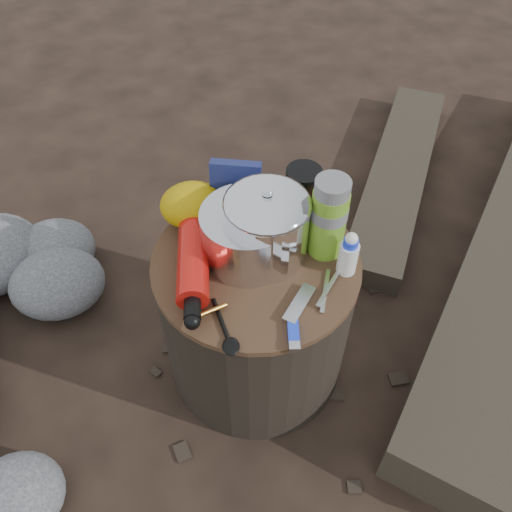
{
  "coord_description": "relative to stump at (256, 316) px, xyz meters",
  "views": [
    {
      "loc": [
        -0.11,
        -0.83,
        1.44
      ],
      "look_at": [
        0.0,
        0.0,
        0.48
      ],
      "focal_mm": 37.75,
      "sensor_mm": 36.0,
      "label": 1
    }
  ],
  "objects": [
    {
      "name": "camping_pot",
      "position": [
        0.03,
        0.02,
        0.33
      ],
      "size": [
        0.19,
        0.19,
        0.19
      ],
      "primitive_type": "cylinder",
      "color": "white",
      "rests_on": "stump"
    },
    {
      "name": "spork",
      "position": [
        -0.1,
        -0.16,
        0.24
      ],
      "size": [
        0.06,
        0.15,
        0.01
      ],
      "primitive_type": null,
      "rotation": [
        0.0,
        0.0,
        0.21
      ],
      "color": "black",
      "rests_on": "stump"
    },
    {
      "name": "stuff_sack",
      "position": [
        -0.14,
        0.16,
        0.29
      ],
      "size": [
        0.16,
        0.13,
        0.11
      ],
      "primitive_type": "ellipsoid",
      "color": "#C19706",
      "rests_on": "stump"
    },
    {
      "name": "travel_mug",
      "position": [
        0.14,
        0.16,
        0.29
      ],
      "size": [
        0.09,
        0.09,
        0.13
      ],
      "primitive_type": "cylinder",
      "color": "black",
      "rests_on": "stump"
    },
    {
      "name": "fuel_bottle",
      "position": [
        -0.15,
        -0.01,
        0.27
      ],
      "size": [
        0.09,
        0.31,
        0.07
      ],
      "primitive_type": null,
      "rotation": [
        0.0,
        0.0,
        -0.06
      ],
      "color": "red",
      "rests_on": "stump"
    },
    {
      "name": "pot_grabber",
      "position": [
        0.14,
        -0.11,
        0.24
      ],
      "size": [
        0.09,
        0.13,
        0.01
      ],
      "primitive_type": null,
      "rotation": [
        0.0,
        0.0,
        -0.49
      ],
      "color": "silver",
      "rests_on": "stump"
    },
    {
      "name": "thermos",
      "position": [
        0.17,
        0.02,
        0.34
      ],
      "size": [
        0.08,
        0.08,
        0.21
      ],
      "primitive_type": "cylinder",
      "color": "#6FA727",
      "rests_on": "stump"
    },
    {
      "name": "food_pouch",
      "position": [
        -0.03,
        0.17,
        0.31
      ],
      "size": [
        0.13,
        0.06,
        0.16
      ],
      "primitive_type": "cube",
      "rotation": [
        0.0,
        0.0,
        -0.24
      ],
      "color": "navy",
      "rests_on": "stump"
    },
    {
      "name": "squeeze_bottle",
      "position": [
        0.21,
        -0.05,
        0.28
      ],
      "size": [
        0.05,
        0.05,
        0.11
      ],
      "primitive_type": "cylinder",
      "color": "white",
      "rests_on": "stump"
    },
    {
      "name": "foil_windscreen",
      "position": [
        -0.02,
        0.03,
        0.3
      ],
      "size": [
        0.22,
        0.22,
        0.13
      ],
      "primitive_type": "cylinder",
      "color": "silver",
      "rests_on": "stump"
    },
    {
      "name": "multitool",
      "position": [
        0.08,
        -0.14,
        0.24
      ],
      "size": [
        0.09,
        0.11,
        0.02
      ],
      "primitive_type": "cube",
      "rotation": [
        0.0,
        0.0,
        -0.63
      ],
      "color": "silver",
      "rests_on": "stump"
    },
    {
      "name": "lighter",
      "position": [
        0.05,
        -0.21,
        0.24
      ],
      "size": [
        0.03,
        0.09,
        0.02
      ],
      "primitive_type": "cube",
      "rotation": [
        0.0,
        0.0,
        -0.11
      ],
      "color": "#1E3FF8",
      "rests_on": "stump"
    },
    {
      "name": "log_small",
      "position": [
        0.66,
        0.72,
        -0.18
      ],
      "size": [
        0.7,
        1.1,
        0.09
      ],
      "primitive_type": "cube",
      "rotation": [
        0.0,
        0.0,
        -0.47
      ],
      "color": "#302920",
      "rests_on": "ground"
    },
    {
      "name": "stump",
      "position": [
        0.0,
        0.0,
        0.0
      ],
      "size": [
        0.5,
        0.5,
        0.46
      ],
      "primitive_type": "cylinder",
      "color": "black",
      "rests_on": "ground"
    },
    {
      "name": "ground",
      "position": [
        0.0,
        0.0,
        -0.23
      ],
      "size": [
        60.0,
        60.0,
        0.0
      ],
      "primitive_type": "plane",
      "color": "black",
      "rests_on": "ground"
    }
  ]
}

